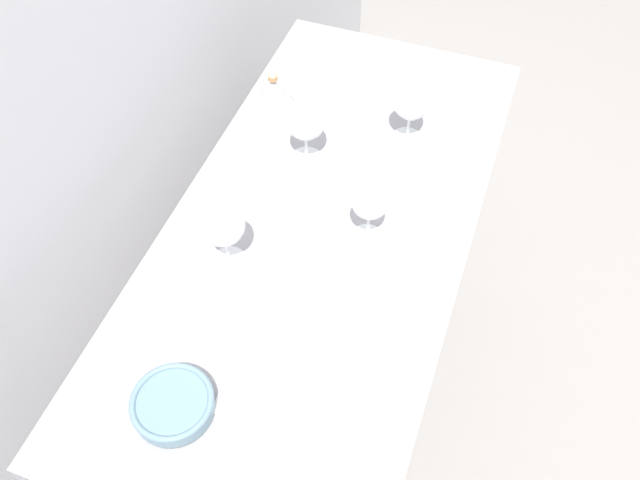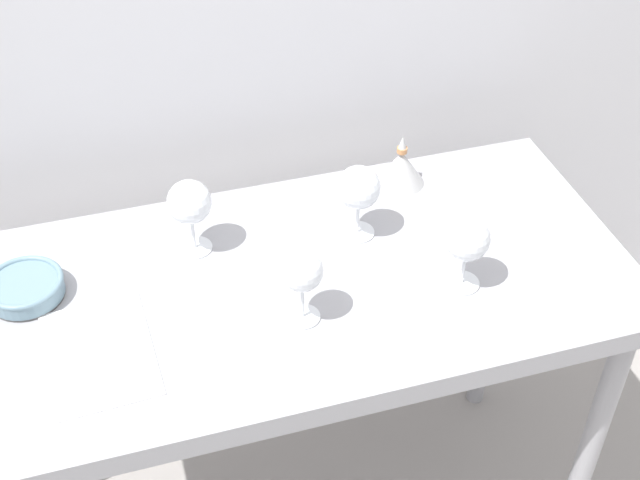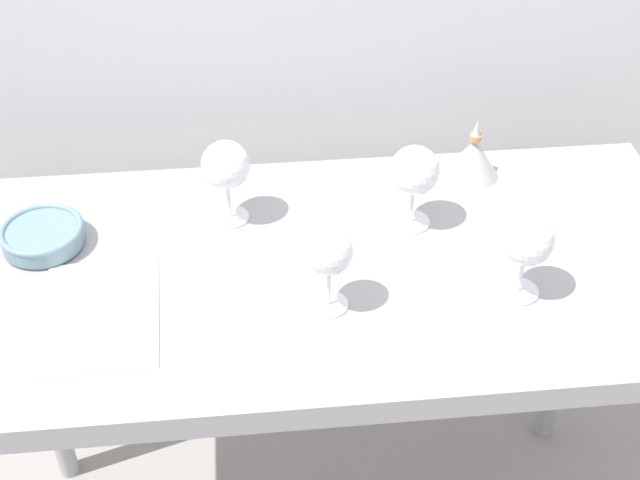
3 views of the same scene
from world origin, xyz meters
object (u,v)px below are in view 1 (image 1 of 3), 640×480
object	(u,v)px
wine_glass_far_left	(223,226)
wine_glass_near_center	(370,203)
wine_glass_far_right	(306,122)
decanter_funnel	(274,92)
tasting_bowl	(173,405)
tasting_sheet_upper	(297,386)
wine_glass_near_right	(412,103)

from	to	relation	value
wine_glass_far_left	wine_glass_near_center	bearing A→B (deg)	-58.06
wine_glass_far_right	wine_glass_near_center	xyz separation A→B (m)	(-0.18, -0.21, -0.00)
wine_glass_near_center	decanter_funnel	bearing A→B (deg)	46.88
wine_glass_near_center	tasting_bowl	world-z (taller)	wine_glass_near_center
wine_glass_near_center	tasting_bowl	xyz separation A→B (m)	(-0.50, 0.21, -0.09)
wine_glass_near_center	tasting_sheet_upper	bearing A→B (deg)	177.51
wine_glass_far_left	wine_glass_near_center	world-z (taller)	wine_glass_far_left
wine_glass_near_right	decanter_funnel	world-z (taller)	wine_glass_near_right
tasting_bowl	decanter_funnel	bearing A→B (deg)	9.78
tasting_sheet_upper	decanter_funnel	distance (m)	0.79
wine_glass_near_right	tasting_sheet_upper	world-z (taller)	wine_glass_near_right
wine_glass_near_center	tasting_sheet_upper	world-z (taller)	wine_glass_near_center
wine_glass_near_center	decanter_funnel	xyz separation A→B (m)	(0.33, 0.35, -0.07)
tasting_sheet_upper	decanter_funnel	world-z (taller)	decanter_funnel
wine_glass_near_right	tasting_bowl	size ratio (longest dim) A/B	1.06
wine_glass_far_right	wine_glass_near_center	distance (m)	0.28
wine_glass_near_right	tasting_bowl	bearing A→B (deg)	165.84
wine_glass_far_left	tasting_sheet_upper	bearing A→B (deg)	-132.51
wine_glass_near_right	tasting_sheet_upper	distance (m)	0.72
wine_glass_far_right	tasting_bowl	bearing A→B (deg)	179.91
decanter_funnel	wine_glass_near_center	bearing A→B (deg)	-133.12
wine_glass_near_center	decanter_funnel	size ratio (longest dim) A/B	1.28
wine_glass_near_center	tasting_bowl	size ratio (longest dim) A/B	1.06
wine_glass_far_left	wine_glass_near_right	distance (m)	0.55
tasting_sheet_upper	tasting_bowl	distance (m)	0.23
wine_glass_far_right	wine_glass_near_right	world-z (taller)	wine_glass_far_right
wine_glass_near_right	wine_glass_near_center	world-z (taller)	same
wine_glass_near_center	wine_glass_near_right	bearing A→B (deg)	0.10
tasting_bowl	wine_glass_near_center	bearing A→B (deg)	-22.75
wine_glass_far_left	wine_glass_near_right	world-z (taller)	wine_glass_far_left
tasting_bowl	wine_glass_far_right	bearing A→B (deg)	-0.09
wine_glass_near_center	wine_glass_far_left	bearing A→B (deg)	121.94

